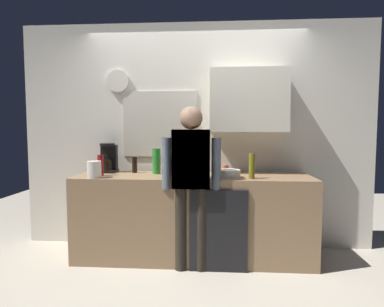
# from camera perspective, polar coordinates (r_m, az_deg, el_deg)

# --- Properties ---
(ground_plane) EXTENTS (8.00, 8.00, 0.00)m
(ground_plane) POSITION_cam_1_polar(r_m,az_deg,el_deg) (3.40, -0.14, -19.73)
(ground_plane) COLOR beige
(kitchen_counter) EXTENTS (2.48, 0.64, 0.89)m
(kitchen_counter) POSITION_cam_1_polar(r_m,az_deg,el_deg) (3.53, 0.22, -11.09)
(kitchen_counter) COLOR #937251
(kitchen_counter) RESTS_ON ground_plane
(dishwasher_panel) EXTENTS (0.56, 0.02, 0.80)m
(dishwasher_panel) POSITION_cam_1_polar(r_m,az_deg,el_deg) (3.21, 4.68, -13.49)
(dishwasher_panel) COLOR black
(dishwasher_panel) RESTS_ON ground_plane
(back_wall_assembly) EXTENTS (4.08, 0.42, 2.60)m
(back_wall_assembly) POSITION_cam_1_polar(r_m,az_deg,el_deg) (3.79, 1.74, 3.99)
(back_wall_assembly) COLOR silver
(back_wall_assembly) RESTS_ON ground_plane
(coffee_maker) EXTENTS (0.20, 0.20, 0.33)m
(coffee_maker) POSITION_cam_1_polar(r_m,az_deg,el_deg) (3.81, -14.51, -0.97)
(coffee_maker) COLOR black
(coffee_maker) RESTS_ON kitchen_counter
(bottle_red_vinegar) EXTENTS (0.06, 0.06, 0.22)m
(bottle_red_vinegar) POSITION_cam_1_polar(r_m,az_deg,el_deg) (3.54, -15.81, -2.01)
(bottle_red_vinegar) COLOR maroon
(bottle_red_vinegar) RESTS_ON kitchen_counter
(bottle_clear_soda) EXTENTS (0.09, 0.09, 0.28)m
(bottle_clear_soda) POSITION_cam_1_polar(r_m,az_deg,el_deg) (3.56, -6.29, -1.34)
(bottle_clear_soda) COLOR #2D8C33
(bottle_clear_soda) RESTS_ON kitchen_counter
(bottle_dark_sauce) EXTENTS (0.06, 0.06, 0.18)m
(bottle_dark_sauce) POSITION_cam_1_polar(r_m,az_deg,el_deg) (3.69, -10.07, -1.96)
(bottle_dark_sauce) COLOR black
(bottle_dark_sauce) RESTS_ON kitchen_counter
(bottle_olive_oil) EXTENTS (0.06, 0.06, 0.25)m
(bottle_olive_oil) POSITION_cam_1_polar(r_m,az_deg,el_deg) (3.25, 10.48, -2.20)
(bottle_olive_oil) COLOR olive
(bottle_olive_oil) RESTS_ON kitchen_counter
(cup_terracotta_mug) EXTENTS (0.08, 0.08, 0.09)m
(cup_terracotta_mug) POSITION_cam_1_polar(r_m,az_deg,el_deg) (3.63, 5.80, -2.72)
(cup_terracotta_mug) COLOR #B26647
(cup_terracotta_mug) RESTS_ON kitchen_counter
(mixing_bowl) EXTENTS (0.22, 0.22, 0.08)m
(mixing_bowl) POSITION_cam_1_polar(r_m,az_deg,el_deg) (3.31, 6.60, -3.53)
(mixing_bowl) COLOR white
(mixing_bowl) RESTS_ON kitchen_counter
(potted_plant) EXTENTS (0.15, 0.15, 0.23)m
(potted_plant) POSITION_cam_1_polar(r_m,az_deg,el_deg) (3.43, -4.06, -1.68)
(potted_plant) COLOR #9E5638
(potted_plant) RESTS_ON kitchen_counter
(dish_soap) EXTENTS (0.06, 0.06, 0.18)m
(dish_soap) POSITION_cam_1_polar(r_m,az_deg,el_deg) (3.20, -0.50, -3.08)
(dish_soap) COLOR blue
(dish_soap) RESTS_ON kitchen_counter
(storage_canister) EXTENTS (0.14, 0.14, 0.17)m
(storage_canister) POSITION_cam_1_polar(r_m,az_deg,el_deg) (3.40, -16.85, -2.71)
(storage_canister) COLOR silver
(storage_canister) RESTS_ON kitchen_counter
(person_at_sink) EXTENTS (0.57, 0.22, 1.60)m
(person_at_sink) POSITION_cam_1_polar(r_m,az_deg,el_deg) (3.13, -0.14, -3.68)
(person_at_sink) COLOR #3F4766
(person_at_sink) RESTS_ON ground_plane
(person_guest) EXTENTS (0.57, 0.22, 1.60)m
(person_guest) POSITION_cam_1_polar(r_m,az_deg,el_deg) (3.13, -0.14, -3.68)
(person_guest) COLOR brown
(person_guest) RESTS_ON ground_plane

